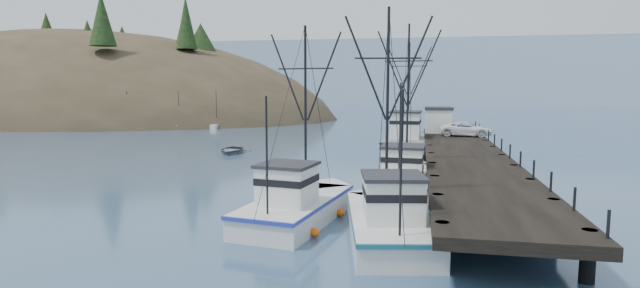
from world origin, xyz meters
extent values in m
plane|color=#304D6C|center=(0.00, 0.00, 0.00)|extent=(400.00, 400.00, 0.00)
cube|color=black|center=(14.00, 16.00, 1.75)|extent=(6.00, 44.00, 0.50)
cylinder|color=black|center=(11.40, -4.00, 1.00)|extent=(0.56, 0.56, 2.00)
cylinder|color=black|center=(16.60, -4.00, 1.00)|extent=(0.56, 0.56, 2.00)
cylinder|color=black|center=(11.40, 1.00, 1.00)|extent=(0.56, 0.56, 2.00)
cylinder|color=black|center=(16.60, 1.00, 1.00)|extent=(0.56, 0.56, 2.00)
cylinder|color=black|center=(11.40, 6.00, 1.00)|extent=(0.56, 0.56, 2.00)
cylinder|color=black|center=(16.60, 6.00, 1.00)|extent=(0.56, 0.56, 2.00)
cylinder|color=black|center=(11.40, 11.00, 1.00)|extent=(0.56, 0.56, 2.00)
cylinder|color=black|center=(16.60, 11.00, 1.00)|extent=(0.56, 0.56, 2.00)
cylinder|color=black|center=(11.40, 16.00, 1.00)|extent=(0.56, 0.56, 2.00)
cylinder|color=black|center=(16.60, 16.00, 1.00)|extent=(0.56, 0.56, 2.00)
cylinder|color=black|center=(11.40, 21.00, 1.00)|extent=(0.56, 0.56, 2.00)
cylinder|color=black|center=(16.60, 21.00, 1.00)|extent=(0.56, 0.56, 2.00)
cylinder|color=black|center=(11.40, 26.00, 1.00)|extent=(0.56, 0.56, 2.00)
cylinder|color=black|center=(16.60, 26.00, 1.00)|extent=(0.56, 0.56, 2.00)
cylinder|color=black|center=(11.40, 31.00, 1.00)|extent=(0.56, 0.56, 2.00)
cylinder|color=black|center=(16.60, 31.00, 1.00)|extent=(0.56, 0.56, 2.00)
cylinder|color=black|center=(11.40, 36.00, 1.00)|extent=(0.56, 0.56, 2.00)
cylinder|color=black|center=(16.60, 36.00, 1.00)|extent=(0.56, 0.56, 2.00)
ellipsoid|color=#382D1E|center=(-70.00, 78.00, -6.00)|extent=(132.00, 78.00, 51.00)
ellipsoid|color=black|center=(-75.00, 82.00, -2.00)|extent=(109.20, 62.40, 41.60)
cube|color=beige|center=(-38.00, 56.00, 1.40)|extent=(4.00, 5.00, 2.80)
cube|color=beige|center=(-44.00, 60.00, 1.40)|extent=(4.00, 5.00, 2.80)
cube|color=beige|center=(-34.00, 62.00, 1.40)|extent=(4.00, 5.00, 2.80)
cube|color=#9EB2C6|center=(10.00, 170.00, 0.00)|extent=(360.00, 40.00, 26.00)
cube|color=silver|center=(-40.00, 185.00, 0.00)|extent=(180.00, 25.00, 18.00)
cube|color=silver|center=(-22.85, 64.74, 0.30)|extent=(1.00, 3.50, 0.90)
cylinder|color=black|center=(-22.85, 64.74, 3.20)|extent=(0.08, 0.08, 6.00)
cube|color=silver|center=(-22.54, 54.38, 0.30)|extent=(1.00, 3.50, 0.90)
cylinder|color=black|center=(-22.54, 54.38, 3.20)|extent=(0.08, 0.08, 6.00)
cube|color=silver|center=(-41.27, 64.50, 0.30)|extent=(1.00, 3.50, 0.90)
cylinder|color=black|center=(-41.27, 64.50, 3.20)|extent=(0.08, 0.08, 6.00)
cube|color=silver|center=(-36.50, 50.74, 0.30)|extent=(1.00, 3.50, 0.90)
cylinder|color=black|center=(-36.50, 50.74, 3.20)|extent=(0.08, 0.08, 6.00)
cube|color=silver|center=(-39.03, 59.43, 0.30)|extent=(1.00, 3.50, 0.90)
cylinder|color=black|center=(-39.03, 59.43, 3.20)|extent=(0.08, 0.08, 6.00)
cube|color=silver|center=(-37.36, 63.03, 0.30)|extent=(1.00, 3.50, 0.90)
cylinder|color=black|center=(-37.36, 63.03, 3.20)|extent=(0.08, 0.08, 6.00)
cube|color=silver|center=(-21.61, 65.58, 0.30)|extent=(1.00, 3.50, 0.90)
cylinder|color=black|center=(-21.61, 65.58, 3.20)|extent=(0.08, 0.08, 6.00)
cube|color=silver|center=(-36.25, 50.34, 0.30)|extent=(1.00, 3.50, 0.90)
cylinder|color=black|center=(-36.25, 50.34, 3.20)|extent=(0.08, 0.08, 6.00)
cube|color=silver|center=(-28.11, 52.12, 0.30)|extent=(1.00, 3.50, 0.90)
cylinder|color=black|center=(-28.11, 52.12, 3.20)|extent=(0.08, 0.08, 6.00)
cube|color=silver|center=(-39.69, 59.04, 0.30)|extent=(1.00, 3.50, 0.90)
cylinder|color=black|center=(-39.69, 59.04, 3.20)|extent=(0.08, 0.08, 6.00)
cube|color=silver|center=(9.17, -0.16, 0.45)|extent=(5.11, 9.59, 1.60)
cube|color=silver|center=(8.36, 4.32, 0.45)|extent=(3.50, 3.50, 1.60)
cube|color=#1A5768|center=(9.17, -0.16, 1.15)|extent=(5.22, 9.83, 0.18)
cube|color=silver|center=(9.37, -1.31, 2.20)|extent=(2.90, 2.97, 1.90)
cube|color=#26262B|center=(9.37, -1.31, 3.23)|extent=(3.15, 3.24, 0.16)
cylinder|color=black|center=(8.92, 1.22, 6.07)|extent=(0.14, 0.14, 9.64)
cylinder|color=black|center=(9.79, -3.61, 4.14)|extent=(0.10, 0.10, 5.79)
cube|color=silver|center=(4.16, 1.90, 0.45)|extent=(4.89, 9.23, 1.60)
cube|color=silver|center=(4.86, 6.24, 0.45)|extent=(3.50, 3.50, 1.60)
cube|color=#232FA1|center=(4.16, 1.90, 1.15)|extent=(4.99, 9.46, 0.18)
cube|color=silver|center=(3.98, 0.79, 2.20)|extent=(2.84, 2.84, 1.90)
cube|color=#26262B|center=(3.98, 0.79, 3.23)|extent=(3.08, 3.09, 0.16)
cylinder|color=black|center=(4.37, 3.24, 5.80)|extent=(0.14, 0.14, 9.11)
cylinder|color=black|center=(3.62, -1.43, 3.98)|extent=(0.10, 0.10, 5.47)
cube|color=silver|center=(9.53, 10.79, 0.45)|extent=(4.20, 9.69, 1.60)
cube|color=silver|center=(9.81, 15.53, 0.45)|extent=(3.65, 3.65, 1.60)
cube|color=#1A5C69|center=(9.53, 10.79, 1.15)|extent=(4.29, 9.93, 0.18)
cube|color=silver|center=(9.46, 9.58, 2.20)|extent=(2.71, 2.82, 1.90)
cube|color=#26262B|center=(9.46, 9.58, 3.23)|extent=(2.94, 3.08, 0.16)
cylinder|color=black|center=(9.62, 12.25, 6.32)|extent=(0.14, 0.14, 10.14)
cylinder|color=black|center=(9.32, 7.15, 4.29)|extent=(0.10, 0.10, 6.08)
cube|color=slate|center=(9.18, 29.33, 0.75)|extent=(4.70, 11.99, 2.20)
cube|color=slate|center=(9.49, 35.22, 0.75)|extent=(4.09, 4.09, 2.20)
cube|color=#222328|center=(9.18, 29.33, 1.75)|extent=(4.80, 12.30, 0.18)
cube|color=silver|center=(9.10, 27.82, 3.15)|extent=(3.03, 3.47, 2.60)
cube|color=#26262B|center=(9.10, 27.82, 4.53)|extent=(3.30, 3.79, 0.16)
cylinder|color=black|center=(9.27, 31.14, 6.74)|extent=(0.14, 0.14, 9.78)
cylinder|color=black|center=(8.94, 24.80, 4.79)|extent=(0.10, 0.10, 5.87)
cube|color=silver|center=(12.50, 33.01, 3.25)|extent=(2.80, 3.00, 2.50)
cube|color=#26262B|center=(12.50, 33.01, 4.65)|extent=(3.00, 3.20, 0.30)
imported|color=white|center=(15.20, 29.48, 2.72)|extent=(5.49, 3.08, 1.45)
imported|color=slate|center=(-9.08, 26.65, 0.00)|extent=(4.09, 5.30, 1.02)
camera|label=1|loc=(10.46, -23.13, 7.21)|focal=28.00mm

